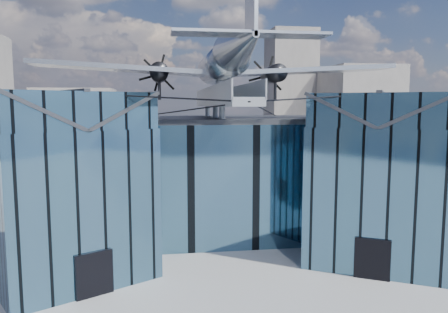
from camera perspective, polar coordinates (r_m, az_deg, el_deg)
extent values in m
plane|color=gray|center=(31.65, 0.54, -13.48)|extent=(120.00, 120.00, 0.00)
cube|color=#416985|center=(39.12, -1.50, -2.39)|extent=(28.00, 14.00, 9.50)
cube|color=#292B31|center=(38.65, -1.52, 4.88)|extent=(28.00, 14.00, 0.40)
cube|color=#416985|center=(29.60, -19.74, -5.73)|extent=(11.79, 11.43, 9.50)
cube|color=#416985|center=(28.96, -20.20, 5.66)|extent=(11.56, 11.20, 2.20)
cube|color=#292B31|center=(28.33, -24.54, 5.45)|extent=(7.98, 9.23, 2.40)
cube|color=#292B31|center=(29.74, -16.06, 5.82)|extent=(7.98, 9.23, 2.40)
cube|color=#292B31|center=(28.97, -20.29, 7.93)|extent=(4.30, 7.10, 0.18)
cube|color=black|center=(26.91, -16.58, -14.52)|extent=(2.03, 1.32, 2.60)
cube|color=black|center=(31.28, -11.89, -4.83)|extent=(0.34, 0.34, 9.50)
cube|color=#416985|center=(32.72, 19.38, -4.56)|extent=(11.79, 11.43, 9.50)
cube|color=#416985|center=(32.14, 19.79, 5.73)|extent=(11.56, 11.20, 2.20)
cube|color=#292B31|center=(32.30, 15.77, 5.88)|extent=(7.98, 9.23, 2.40)
cube|color=#292B31|center=(32.15, 23.81, 5.56)|extent=(7.98, 9.23, 2.40)
cube|color=#292B31|center=(32.15, 19.87, 7.78)|extent=(4.30, 7.10, 0.18)
cube|color=black|center=(29.69, 18.79, -12.57)|extent=(2.03, 1.32, 2.60)
cube|color=black|center=(33.18, 11.58, -4.16)|extent=(0.34, 0.34, 9.50)
cube|color=gray|center=(33.18, -0.38, 7.00)|extent=(1.80, 21.00, 0.50)
cube|color=gray|center=(33.08, -1.94, 8.13)|extent=(0.08, 21.00, 1.10)
cube|color=gray|center=(33.33, 1.17, 8.12)|extent=(0.08, 21.00, 1.10)
cylinder|color=gray|center=(42.61, -2.17, 6.01)|extent=(0.44, 0.44, 1.35)
cylinder|color=gray|center=(36.65, -1.15, 5.91)|extent=(0.44, 0.44, 1.35)
cylinder|color=gray|center=(32.69, -0.26, 5.83)|extent=(0.44, 0.44, 1.35)
cylinder|color=gray|center=(33.70, -0.50, 8.61)|extent=(0.70, 0.70, 1.40)
cylinder|color=black|center=(25.37, -9.89, 7.69)|extent=(10.55, 6.08, 0.69)
cylinder|color=black|center=(27.22, 13.00, 7.54)|extent=(10.55, 6.08, 0.69)
cylinder|color=black|center=(30.90, -5.40, 5.98)|extent=(6.09, 17.04, 1.19)
cylinder|color=black|center=(31.79, 5.52, 6.00)|extent=(6.09, 17.04, 1.19)
cylinder|color=#AAAFB7|center=(33.82, -0.51, 11.92)|extent=(2.50, 11.00, 2.50)
sphere|color=#AAAFB7|center=(39.25, -1.63, 11.18)|extent=(2.50, 2.50, 2.50)
cube|color=black|center=(38.33, -1.45, 12.33)|extent=(1.60, 1.40, 0.50)
cone|color=#AAAFB7|center=(25.02, 2.42, 14.46)|extent=(2.50, 7.00, 2.50)
cube|color=#AAAFB7|center=(23.09, 3.57, 19.15)|extent=(0.18, 2.40, 3.40)
cube|color=#AAAFB7|center=(22.92, 3.49, 15.68)|extent=(8.00, 1.80, 0.14)
cube|color=#AAAFB7|center=(34.55, -12.55, 11.15)|extent=(14.00, 3.20, 1.08)
cylinder|color=black|center=(35.05, -8.48, 10.76)|extent=(1.44, 3.20, 1.44)
cone|color=black|center=(36.84, -8.48, 10.56)|extent=(0.70, 0.70, 0.70)
cube|color=black|center=(36.99, -8.48, 10.54)|extent=(1.05, 0.06, 3.33)
cube|color=black|center=(36.99, -8.48, 10.54)|extent=(2.53, 0.06, 2.53)
cube|color=black|center=(36.99, -8.48, 10.54)|extent=(3.33, 0.06, 1.05)
cylinder|color=black|center=(34.38, -8.44, 8.80)|extent=(0.24, 0.24, 1.75)
cube|color=#AAAFB7|center=(36.38, 10.46, 10.96)|extent=(14.00, 3.20, 1.08)
cylinder|color=black|center=(36.24, 6.49, 10.65)|extent=(1.44, 3.20, 1.44)
cone|color=black|center=(37.98, 5.78, 10.47)|extent=(0.70, 0.70, 0.70)
cube|color=black|center=(38.13, 5.72, 10.46)|extent=(1.05, 0.06, 3.33)
cube|color=black|center=(38.13, 5.72, 10.46)|extent=(2.53, 0.06, 2.53)
cube|color=black|center=(38.13, 5.72, 10.46)|extent=(3.33, 0.06, 1.05)
cylinder|color=black|center=(35.60, 6.71, 8.75)|extent=(0.24, 0.24, 1.75)
cube|color=slate|center=(85.61, 17.00, 5.10)|extent=(12.00, 14.00, 18.00)
cube|color=slate|center=(85.83, -18.75, 3.70)|extent=(14.00, 10.00, 14.00)
cube|color=slate|center=(91.35, 8.63, 7.90)|extent=(9.00, 9.00, 26.00)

